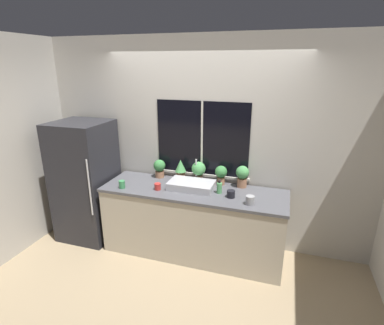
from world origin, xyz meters
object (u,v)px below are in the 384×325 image
(potted_plant_right, at_px, (221,174))
(potted_plant_far_right, at_px, (242,175))
(potted_plant_far_left, at_px, (160,168))
(mug_black, at_px, (231,194))
(potted_plant_center, at_px, (199,170))
(potted_plant_left, at_px, (181,169))
(refrigerator, at_px, (86,181))
(mug_red, at_px, (158,187))
(mug_grey, at_px, (250,200))
(sink, at_px, (192,185))
(mug_green, at_px, (122,184))
(soap_bottle, at_px, (219,188))

(potted_plant_right, relative_size, potted_plant_far_right, 0.90)
(potted_plant_far_left, bearing_deg, mug_black, -18.43)
(potted_plant_center, relative_size, potted_plant_far_right, 0.99)
(potted_plant_left, distance_m, mug_black, 0.83)
(refrigerator, relative_size, mug_red, 20.22)
(mug_grey, bearing_deg, mug_red, 176.79)
(potted_plant_center, distance_m, mug_black, 0.61)
(potted_plant_far_left, relative_size, potted_plant_right, 0.99)
(potted_plant_left, xyz_separation_m, mug_grey, (0.97, -0.47, -0.10))
(mug_black, bearing_deg, sink, 168.07)
(potted_plant_far_left, xyz_separation_m, potted_plant_far_right, (1.12, 0.00, 0.02))
(potted_plant_right, height_order, mug_green, potted_plant_right)
(sink, distance_m, potted_plant_right, 0.41)
(soap_bottle, xyz_separation_m, mug_grey, (0.39, -0.19, -0.02))
(potted_plant_left, relative_size, mug_red, 3.40)
(potted_plant_far_left, distance_m, potted_plant_left, 0.30)
(potted_plant_far_right, distance_m, mug_grey, 0.50)
(mug_black, bearing_deg, soap_bottle, 153.78)
(refrigerator, xyz_separation_m, soap_bottle, (1.87, 0.03, 0.13))
(mug_red, xyz_separation_m, mug_grey, (1.13, -0.06, 0.01))
(potted_plant_far_right, relative_size, soap_bottle, 1.67)
(refrigerator, bearing_deg, potted_plant_far_right, 8.10)
(mug_red, relative_size, mug_green, 0.83)
(potted_plant_left, relative_size, mug_black, 2.90)
(sink, bearing_deg, mug_green, -163.18)
(sink, bearing_deg, mug_grey, -16.85)
(potted_plant_far_right, relative_size, mug_black, 2.90)
(potted_plant_far_left, height_order, potted_plant_right, potted_plant_right)
(sink, xyz_separation_m, potted_plant_far_left, (-0.53, 0.24, 0.09))
(potted_plant_left, xyz_separation_m, mug_red, (-0.16, -0.40, -0.11))
(potted_plant_center, bearing_deg, mug_green, -149.97)
(potted_plant_right, relative_size, soap_bottle, 1.50)
(soap_bottle, distance_m, mug_grey, 0.43)
(sink, relative_size, potted_plant_center, 2.04)
(mug_green, bearing_deg, potted_plant_far_right, 19.11)
(potted_plant_center, xyz_separation_m, mug_red, (-0.40, -0.40, -0.12))
(potted_plant_far_left, height_order, mug_black, potted_plant_far_left)
(soap_bottle, bearing_deg, potted_plant_far_left, 163.00)
(sink, relative_size, potted_plant_far_right, 2.02)
(potted_plant_left, height_order, potted_plant_center, potted_plant_left)
(potted_plant_far_left, distance_m, mug_red, 0.44)
(potted_plant_far_right, bearing_deg, potted_plant_center, 180.00)
(potted_plant_left, bearing_deg, potted_plant_right, 0.00)
(potted_plant_center, distance_m, potted_plant_far_right, 0.57)
(mug_grey, bearing_deg, potted_plant_right, 132.70)
(mug_black, bearing_deg, mug_red, -176.55)
(soap_bottle, height_order, mug_black, soap_bottle)
(sink, relative_size, soap_bottle, 3.36)
(refrigerator, height_order, mug_black, refrigerator)
(potted_plant_far_left, relative_size, mug_grey, 2.46)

